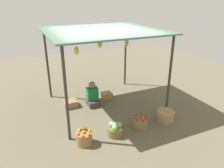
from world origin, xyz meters
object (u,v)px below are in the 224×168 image
object	(u,v)px
basket_cabbages	(115,130)
basket_oranges	(84,138)
basket_red_apples	(140,122)
wooden_crate_near_vendor	(107,95)
wooden_crate_stacked_rear	(70,103)
vendor_person	(93,96)
basket_limes	(165,116)

from	to	relation	value
basket_cabbages	basket_oranges	bearing A→B (deg)	-179.65
basket_red_apples	wooden_crate_near_vendor	world-z (taller)	basket_red_apples
basket_oranges	wooden_crate_stacked_rear	world-z (taller)	basket_oranges
vendor_person	basket_limes	distance (m)	2.28
wooden_crate_near_vendor	wooden_crate_stacked_rear	xyz separation A→B (m)	(-1.25, -0.08, -0.00)
basket_oranges	basket_red_apples	size ratio (longest dim) A/B	0.92
basket_limes	basket_oranges	bearing A→B (deg)	-178.51
basket_oranges	basket_cabbages	size ratio (longest dim) A/B	0.99
basket_red_apples	basket_limes	distance (m)	0.80
basket_red_apples	wooden_crate_stacked_rear	bearing A→B (deg)	126.58
basket_cabbages	basket_red_apples	bearing A→B (deg)	4.75
vendor_person	wooden_crate_near_vendor	world-z (taller)	vendor_person
vendor_person	wooden_crate_near_vendor	xyz separation A→B (m)	(0.58, 0.27, -0.20)
wooden_crate_near_vendor	vendor_person	bearing A→B (deg)	-155.44
basket_red_apples	wooden_crate_stacked_rear	size ratio (longest dim) A/B	1.00
basket_cabbages	basket_limes	xyz separation A→B (m)	(1.57, 0.06, -0.02)
basket_oranges	basket_cabbages	xyz separation A→B (m)	(0.79, 0.00, 0.00)
basket_oranges	basket_limes	xyz separation A→B (m)	(2.36, 0.06, -0.02)
vendor_person	basket_oranges	size ratio (longest dim) A/B	2.07
wooden_crate_near_vendor	wooden_crate_stacked_rear	distance (m)	1.26
basket_oranges	basket_red_apples	xyz separation A→B (m)	(1.56, 0.07, -0.02)
basket_cabbages	wooden_crate_near_vendor	size ratio (longest dim) A/B	1.15
wooden_crate_stacked_rear	basket_limes	bearing A→B (deg)	-40.58
basket_cabbages	basket_red_apples	xyz separation A→B (m)	(0.76, 0.06, -0.02)
basket_oranges	wooden_crate_near_vendor	distance (m)	2.47
basket_cabbages	basket_limes	world-z (taller)	basket_cabbages
basket_oranges	basket_cabbages	distance (m)	0.79
basket_limes	wooden_crate_stacked_rear	bearing A→B (deg)	139.42
basket_limes	basket_red_apples	bearing A→B (deg)	179.52
basket_oranges	wooden_crate_near_vendor	world-z (taller)	basket_oranges
basket_cabbages	wooden_crate_stacked_rear	bearing A→B (deg)	107.92
vendor_person	wooden_crate_near_vendor	bearing A→B (deg)	24.56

